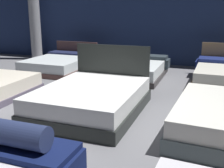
# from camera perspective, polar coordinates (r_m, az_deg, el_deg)

# --- Properties ---
(ground_plane) EXTENTS (18.00, 18.00, 0.02)m
(ground_plane) POSITION_cam_1_polar(r_m,az_deg,el_deg) (4.52, -6.34, -7.11)
(ground_plane) COLOR slate
(showroom_back_wall) EXTENTS (18.00, 0.06, 3.50)m
(showroom_back_wall) POSITION_cam_1_polar(r_m,az_deg,el_deg) (8.96, 8.59, 15.31)
(showroom_back_wall) COLOR navy
(showroom_back_wall) RESTS_ON ground_plane
(bed_4) EXTENTS (1.63, 2.11, 1.03)m
(bed_4) POSITION_cam_1_polar(r_m,az_deg,el_deg) (4.70, -4.14, -3.01)
(bed_4) COLOR black
(bed_4) RESTS_ON ground_plane
(bed_6) EXTENTS (1.57, 2.12, 0.72)m
(bed_6) POSITION_cam_1_polar(r_m,az_deg,el_deg) (8.14, -10.53, 4.25)
(bed_6) COLOR brown
(bed_6) RESTS_ON ground_plane
(bed_7) EXTENTS (1.64, 2.02, 0.47)m
(bed_7) POSITION_cam_1_polar(r_m,az_deg,el_deg) (7.21, 4.49, 3.15)
(bed_7) COLOR #302B2C
(bed_7) RESTS_ON ground_plane
(support_pillar) EXTENTS (0.37, 0.37, 3.50)m
(support_pillar) POSITION_cam_1_polar(r_m,az_deg,el_deg) (10.11, -15.92, 14.87)
(support_pillar) COLOR #99999E
(support_pillar) RESTS_ON ground_plane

